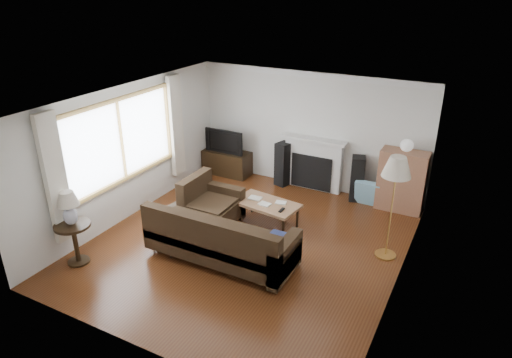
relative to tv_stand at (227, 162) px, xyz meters
The scene contains 17 objects.
room 3.27m from the tv_stand, 52.47° to the right, with size 5.10×5.60×2.54m.
window 3.01m from the tv_stand, 101.63° to the right, with size 0.12×2.74×1.54m, color brown.
curtain_near 4.37m from the tv_stand, 96.80° to the right, with size 0.10×0.35×2.10m, color silver.
curtain_far 1.69m from the tv_stand, 113.46° to the right, with size 0.10×0.35×2.10m, color silver.
fireplace 2.08m from the tv_stand, ahead, with size 1.40×0.26×1.15m, color white.
tv_stand is the anchor object (origin of this frame).
television 0.55m from the tv_stand, ahead, with size 0.95×0.12×0.54m, color black.
speaker_left 1.42m from the tv_stand, ahead, with size 0.27×0.32×0.97m, color black.
speaker_right 3.06m from the tv_stand, ahead, with size 0.26×0.31×0.94m, color black.
bookshelf 3.94m from the tv_stand, ahead, with size 0.88×0.42×1.22m, color #9A6447.
globe_lamp 4.07m from the tv_stand, ahead, with size 0.24×0.24×0.24m, color white.
sectional_sofa 3.56m from the tv_stand, 60.47° to the right, with size 2.63×1.92×0.85m, color black.
coffee_table 2.57m from the tv_stand, 42.55° to the right, with size 1.18×0.64×0.46m, color #916645.
footstool 2.64m from the tv_stand, 77.25° to the right, with size 0.50×0.50×0.42m, color black.
floor_lamp 4.49m from the tv_stand, 23.16° to the right, with size 0.45×0.45×1.75m, color #B3853E.
side_table 4.25m from the tv_stand, 93.38° to the right, with size 0.56×0.56×0.70m, color black.
table_lamp 4.30m from the tv_stand, 93.38° to the right, with size 0.34×0.34×0.55m, color silver.
Camera 1 is at (3.26, -5.92, 4.22)m, focal length 32.00 mm.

